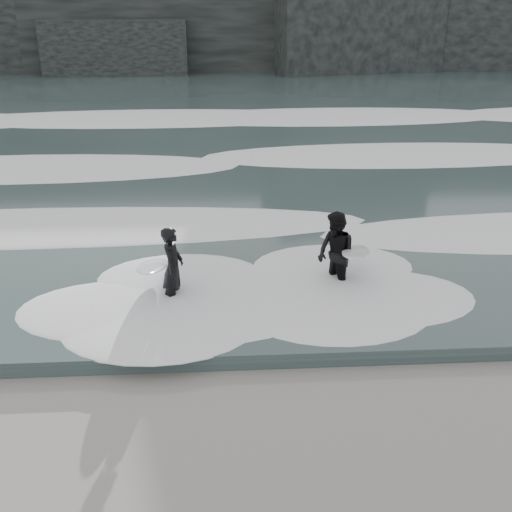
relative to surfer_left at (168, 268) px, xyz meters
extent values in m
plane|color=#717353|center=(2.17, -5.48, -0.87)|extent=(120.00, 120.00, 0.00)
cube|color=#334443|center=(2.17, 23.52, -0.72)|extent=(90.00, 52.00, 0.30)
cube|color=black|center=(2.17, 40.52, 4.13)|extent=(70.00, 9.00, 10.00)
ellipsoid|color=white|center=(2.17, 3.52, -0.47)|extent=(60.00, 3.20, 0.20)
ellipsoid|color=white|center=(2.17, 10.52, -0.45)|extent=(60.00, 4.00, 0.24)
ellipsoid|color=white|center=(2.17, 19.52, -0.42)|extent=(60.00, 4.80, 0.30)
imported|color=black|center=(0.09, -0.01, -0.01)|extent=(0.52, 0.69, 1.72)
ellipsoid|color=silver|center=(-0.31, 0.04, 0.03)|extent=(0.64, 2.12, 0.68)
imported|color=black|center=(3.43, 0.37, 0.03)|extent=(1.01, 1.09, 1.81)
ellipsoid|color=white|center=(3.85, 0.37, 0.10)|extent=(1.14, 2.14, 0.60)
camera|label=1|loc=(1.01, -11.76, 5.15)|focal=45.00mm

